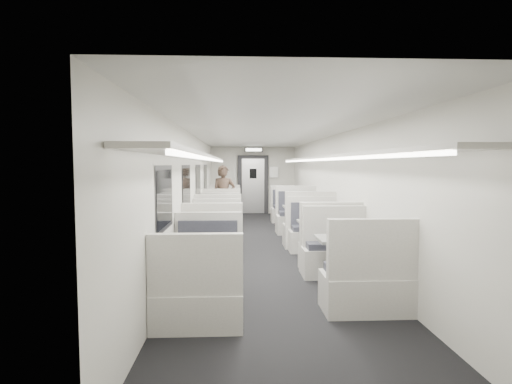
{
  "coord_description": "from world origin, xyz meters",
  "views": [
    {
      "loc": [
        -0.56,
        -8.33,
        1.78
      ],
      "look_at": [
        -0.15,
        0.51,
        1.16
      ],
      "focal_mm": 28.0,
      "sensor_mm": 36.0,
      "label": 1
    }
  ],
  "objects": [
    {
      "name": "room",
      "position": [
        0.0,
        0.0,
        1.2
      ],
      "size": [
        3.24,
        12.24,
        2.64
      ],
      "color": "black",
      "rests_on": "ground"
    },
    {
      "name": "booth_left_a",
      "position": [
        -1.0,
        3.38,
        0.38
      ],
      "size": [
        1.03,
        2.1,
        1.12
      ],
      "color": "beige",
      "rests_on": "room"
    },
    {
      "name": "booth_left_b",
      "position": [
        -1.0,
        0.96,
        0.35
      ],
      "size": [
        0.97,
        1.98,
        1.06
      ],
      "color": "beige",
      "rests_on": "room"
    },
    {
      "name": "booth_left_c",
      "position": [
        -1.0,
        -0.67,
        0.38
      ],
      "size": [
        1.04,
        2.12,
        1.13
      ],
      "color": "beige",
      "rests_on": "room"
    },
    {
      "name": "booth_left_d",
      "position": [
        -1.0,
        -3.31,
        0.36
      ],
      "size": [
        0.98,
        2.0,
        1.07
      ],
      "color": "beige",
      "rests_on": "room"
    },
    {
      "name": "booth_right_a",
      "position": [
        1.0,
        3.11,
        0.37
      ],
      "size": [
        1.03,
        2.09,
        1.12
      ],
      "color": "beige",
      "rests_on": "room"
    },
    {
      "name": "booth_right_b",
      "position": [
        1.0,
        0.99,
        0.41
      ],
      "size": [
        1.12,
        2.27,
        1.22
      ],
      "color": "beige",
      "rests_on": "room"
    },
    {
      "name": "booth_right_c",
      "position": [
        1.0,
        -1.05,
        0.37
      ],
      "size": [
        1.03,
        2.08,
        1.12
      ],
      "color": "beige",
      "rests_on": "room"
    },
    {
      "name": "booth_right_d",
      "position": [
        1.0,
        -2.87,
        0.39
      ],
      "size": [
        1.07,
        2.17,
        1.16
      ],
      "color": "beige",
      "rests_on": "room"
    },
    {
      "name": "passenger",
      "position": [
        -0.94,
        2.62,
        0.88
      ],
      "size": [
        0.66,
        0.45,
        1.75
      ],
      "primitive_type": "imported",
      "rotation": [
        0.0,
        0.0,
        0.05
      ],
      "color": "black",
      "rests_on": "room"
    },
    {
      "name": "window_a",
      "position": [
        -1.49,
        3.4,
        1.35
      ],
      "size": [
        0.02,
        1.18,
        0.84
      ],
      "primitive_type": "cube",
      "color": "black",
      "rests_on": "room"
    },
    {
      "name": "window_b",
      "position": [
        -1.49,
        1.2,
        1.35
      ],
      "size": [
        0.02,
        1.18,
        0.84
      ],
      "primitive_type": "cube",
      "color": "black",
      "rests_on": "room"
    },
    {
      "name": "window_c",
      "position": [
        -1.49,
        -1.0,
        1.35
      ],
      "size": [
        0.02,
        1.18,
        0.84
      ],
      "primitive_type": "cube",
      "color": "black",
      "rests_on": "room"
    },
    {
      "name": "window_d",
      "position": [
        -1.49,
        -3.2,
        1.35
      ],
      "size": [
        0.02,
        1.18,
        0.84
      ],
      "primitive_type": "cube",
      "color": "black",
      "rests_on": "room"
    },
    {
      "name": "luggage_rack_left",
      "position": [
        -1.24,
        -0.3,
        1.92
      ],
      "size": [
        0.46,
        10.4,
        0.09
      ],
      "color": "beige",
      "rests_on": "room"
    },
    {
      "name": "luggage_rack_right",
      "position": [
        1.24,
        -0.3,
        1.92
      ],
      "size": [
        0.46,
        10.4,
        0.09
      ],
      "color": "beige",
      "rests_on": "room"
    },
    {
      "name": "vestibule_door",
      "position": [
        0.0,
        5.93,
        1.04
      ],
      "size": [
        1.1,
        0.13,
        2.1
      ],
      "color": "black",
      "rests_on": "room"
    },
    {
      "name": "exit_sign",
      "position": [
        0.0,
        5.44,
        2.28
      ],
      "size": [
        0.62,
        0.12,
        0.16
      ],
      "color": "black",
      "rests_on": "room"
    },
    {
      "name": "wall_notice",
      "position": [
        0.75,
        5.92,
        1.5
      ],
      "size": [
        0.32,
        0.02,
        0.4
      ],
      "primitive_type": "cube",
      "color": "white",
      "rests_on": "room"
    }
  ]
}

